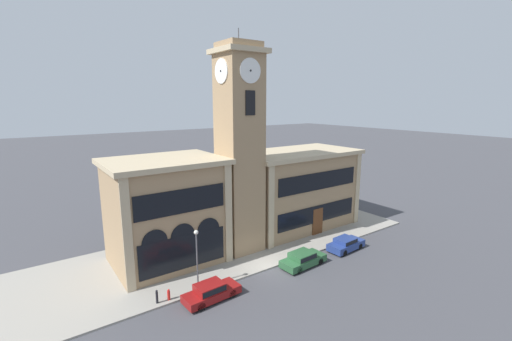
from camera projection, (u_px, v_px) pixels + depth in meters
name	position (u px, v px, depth m)	size (l,w,h in m)	color
ground_plane	(271.00, 269.00, 31.01)	(300.00, 300.00, 0.00)	#424247
sidewalk_kerb	(234.00, 245.00, 36.04)	(40.32, 12.66, 0.15)	gray
clock_tower	(240.00, 151.00, 33.09)	(4.34, 4.34, 21.43)	#9E7F5B
town_hall_left_wing	(166.00, 211.00, 31.62)	(10.39, 8.03, 9.86)	#9E7F5B
town_hall_right_wing	(296.00, 189.00, 40.84)	(14.74, 8.03, 9.23)	#9E7F5B
parked_car_near	(211.00, 291.00, 26.05)	(4.51, 1.97, 1.37)	maroon
parked_car_mid	(303.00, 259.00, 31.46)	(4.56, 2.11, 1.34)	#285633
parked_car_far	(346.00, 244.00, 34.84)	(4.18, 2.00, 1.31)	navy
street_lamp	(197.00, 250.00, 26.95)	(0.36, 0.36, 4.92)	#4C4C51
bollard	(157.00, 297.00, 25.40)	(0.18, 0.18, 1.06)	black
fire_hydrant	(169.00, 295.00, 25.85)	(0.22, 0.22, 0.87)	red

